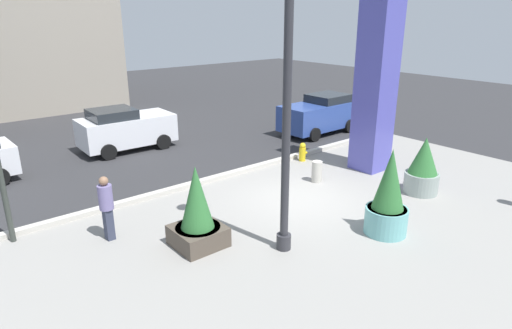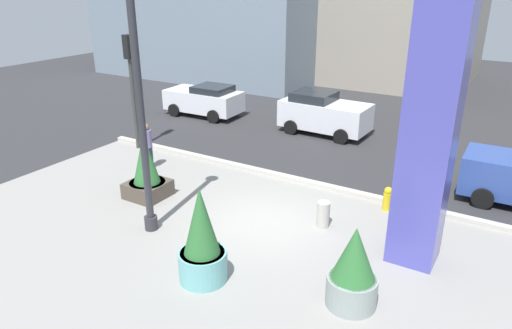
# 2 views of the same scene
# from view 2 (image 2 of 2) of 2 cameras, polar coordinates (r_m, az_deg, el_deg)

# --- Properties ---
(ground_plane) EXTENTS (60.00, 60.00, 0.00)m
(ground_plane) POSITION_cam_2_polar(r_m,az_deg,el_deg) (16.75, 7.82, -1.41)
(ground_plane) COLOR #2D2D30
(plaza_pavement) EXTENTS (18.00, 10.00, 0.02)m
(plaza_pavement) POSITION_cam_2_polar(r_m,az_deg,el_deg) (12.09, -4.04, -11.09)
(plaza_pavement) COLOR gray
(plaza_pavement) RESTS_ON ground_plane
(curb_strip) EXTENTS (18.00, 0.24, 0.16)m
(curb_strip) POSITION_cam_2_polar(r_m,az_deg,el_deg) (15.98, 6.55, -2.22)
(curb_strip) COLOR #B7B2A8
(curb_strip) RESTS_ON ground_plane
(lamp_post) EXTENTS (0.44, 0.44, 6.94)m
(lamp_post) POSITION_cam_2_polar(r_m,az_deg,el_deg) (12.28, -13.83, 6.22)
(lamp_post) COLOR #2D2D33
(lamp_post) RESTS_ON ground_plane
(art_pillar_blue) EXTENTS (1.12, 1.12, 6.32)m
(art_pillar_blue) POSITION_cam_2_polar(r_m,az_deg,el_deg) (11.35, 20.26, 3.02)
(art_pillar_blue) COLOR #4C4CAD
(art_pillar_blue) RESTS_ON ground_plane
(potted_plant_curbside) EXTENTS (1.12, 1.12, 2.35)m
(potted_plant_curbside) POSITION_cam_2_polar(r_m,az_deg,el_deg) (10.79, -6.60, -9.29)
(potted_plant_curbside) COLOR #6BB2B2
(potted_plant_curbside) RESTS_ON ground_plane
(potted_plant_near_left) EXTENTS (1.20, 1.20, 2.13)m
(potted_plant_near_left) POSITION_cam_2_polar(r_m,az_deg,el_deg) (15.12, -13.19, -0.78)
(potted_plant_near_left) COLOR #4C4238
(potted_plant_near_left) RESTS_ON ground_plane
(potted_plant_mid_plaza) EXTENTS (1.09, 1.09, 1.87)m
(potted_plant_mid_plaza) POSITION_cam_2_polar(r_m,az_deg,el_deg) (10.25, 11.72, -12.48)
(potted_plant_mid_plaza) COLOR gray
(potted_plant_mid_plaza) RESTS_ON ground_plane
(fire_hydrant) EXTENTS (0.36, 0.26, 0.75)m
(fire_hydrant) POSITION_cam_2_polar(r_m,az_deg,el_deg) (14.65, 15.69, -4.02)
(fire_hydrant) COLOR gold
(fire_hydrant) RESTS_ON ground_plane
(concrete_bollard) EXTENTS (0.36, 0.36, 0.75)m
(concrete_bollard) POSITION_cam_2_polar(r_m,az_deg,el_deg) (13.34, 8.17, -6.01)
(concrete_bollard) COLOR #B2ADA3
(concrete_bollard) RESTS_ON ground_plane
(traffic_light_corner) EXTENTS (0.28, 0.42, 4.53)m
(traffic_light_corner) POSITION_cam_2_polar(r_m,az_deg,el_deg) (19.14, -14.93, 10.58)
(traffic_light_corner) COLOR #333833
(traffic_light_corner) RESTS_ON ground_plane
(car_far_lane) EXTENTS (3.89, 2.09, 1.57)m
(car_far_lane) POSITION_cam_2_polar(r_m,az_deg,el_deg) (23.91, -6.27, 7.83)
(car_far_lane) COLOR silver
(car_far_lane) RESTS_ON ground_plane
(car_curb_east) EXTENTS (3.92, 2.13, 1.82)m
(car_curb_east) POSITION_cam_2_polar(r_m,az_deg,el_deg) (21.17, 8.22, 6.18)
(car_curb_east) COLOR silver
(car_curb_east) RESTS_ON ground_plane
(pedestrian_on_sidewalk) EXTENTS (0.37, 0.37, 1.73)m
(pedestrian_on_sidewalk) POSITION_cam_2_polar(r_m,az_deg,el_deg) (17.31, -13.07, 2.42)
(pedestrian_on_sidewalk) COLOR #33384C
(pedestrian_on_sidewalk) RESTS_ON ground_plane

